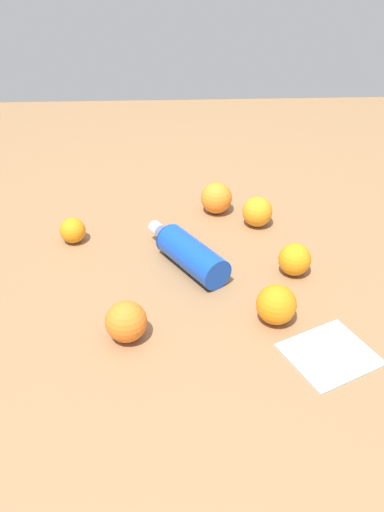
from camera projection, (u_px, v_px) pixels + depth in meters
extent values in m
plane|color=olive|center=(193.00, 267.00, 1.18)|extent=(2.40, 2.40, 0.00)
cylinder|color=blue|center=(192.00, 256.00, 1.15)|extent=(0.16, 0.19, 0.07)
cone|color=blue|center=(164.00, 234.00, 1.22)|extent=(0.08, 0.07, 0.07)
cylinder|color=white|center=(157.00, 228.00, 1.25)|extent=(0.04, 0.04, 0.03)
sphere|color=orange|center=(276.00, 305.00, 1.00)|extent=(0.08, 0.08, 0.08)
sphere|color=orange|center=(257.00, 212.00, 1.31)|extent=(0.08, 0.08, 0.08)
sphere|color=orange|center=(216.00, 198.00, 1.36)|extent=(0.08, 0.08, 0.08)
sphere|color=orange|center=(73.00, 231.00, 1.25)|extent=(0.06, 0.06, 0.06)
sphere|color=orange|center=(295.00, 260.00, 1.14)|extent=(0.07, 0.07, 0.07)
sphere|color=orange|center=(126.00, 322.00, 0.96)|extent=(0.08, 0.08, 0.08)
cube|color=#99BFD8|center=(330.00, 354.00, 0.95)|extent=(0.19, 0.18, 0.01)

